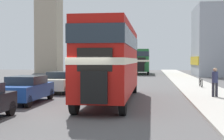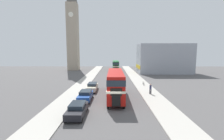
{
  "view_description": "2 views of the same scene",
  "coord_description": "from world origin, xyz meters",
  "px_view_note": "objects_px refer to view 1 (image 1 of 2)",
  "views": [
    {
      "loc": [
        2.89,
        -13.05,
        2.35
      ],
      "look_at": [
        0.64,
        4.63,
        1.78
      ],
      "focal_mm": 50.0,
      "sensor_mm": 36.0,
      "label": 1
    },
    {
      "loc": [
        0.25,
        -18.78,
        7.18
      ],
      "look_at": [
        0.0,
        18.64,
        2.86
      ],
      "focal_mm": 24.0,
      "sensor_mm": 36.0,
      "label": 2
    }
  ],
  "objects_px": {
    "bus_distant": "(142,59)",
    "pedestrian_walking": "(215,80)",
    "bicycle_on_pavement": "(201,83)",
    "car_parked_far": "(61,82)",
    "car_parked_mid": "(26,89)",
    "double_decker_bus": "(112,57)"
  },
  "relations": [
    {
      "from": "car_parked_far",
      "to": "car_parked_mid",
      "type": "bearing_deg",
      "value": -92.48
    },
    {
      "from": "car_parked_far",
      "to": "double_decker_bus",
      "type": "bearing_deg",
      "value": -45.45
    },
    {
      "from": "double_decker_bus",
      "to": "pedestrian_walking",
      "type": "xyz_separation_m",
      "value": [
        6.06,
        1.79,
        -1.41
      ]
    },
    {
      "from": "car_parked_mid",
      "to": "pedestrian_walking",
      "type": "xyz_separation_m",
      "value": [
        10.62,
        3.17,
        0.35
      ]
    },
    {
      "from": "bus_distant",
      "to": "pedestrian_walking",
      "type": "height_order",
      "value": "bus_distant"
    },
    {
      "from": "car_parked_far",
      "to": "pedestrian_walking",
      "type": "distance_m",
      "value": 10.7
    },
    {
      "from": "bus_distant",
      "to": "bicycle_on_pavement",
      "type": "distance_m",
      "value": 27.04
    },
    {
      "from": "bicycle_on_pavement",
      "to": "double_decker_bus",
      "type": "bearing_deg",
      "value": -125.45
    },
    {
      "from": "bicycle_on_pavement",
      "to": "car_parked_far",
      "type": "bearing_deg",
      "value": -157.16
    },
    {
      "from": "pedestrian_walking",
      "to": "bicycle_on_pavement",
      "type": "bearing_deg",
      "value": 87.98
    },
    {
      "from": "car_parked_mid",
      "to": "car_parked_far",
      "type": "height_order",
      "value": "car_parked_far"
    },
    {
      "from": "bus_distant",
      "to": "pedestrian_walking",
      "type": "bearing_deg",
      "value": -80.8
    },
    {
      "from": "car_parked_far",
      "to": "pedestrian_walking",
      "type": "xyz_separation_m",
      "value": [
        10.37,
        -2.59,
        0.33
      ]
    },
    {
      "from": "car_parked_far",
      "to": "bus_distant",
      "type": "bearing_deg",
      "value": 80.87
    },
    {
      "from": "bus_distant",
      "to": "car_parked_mid",
      "type": "distance_m",
      "value": 37.01
    },
    {
      "from": "double_decker_bus",
      "to": "car_parked_mid",
      "type": "height_order",
      "value": "double_decker_bus"
    },
    {
      "from": "pedestrian_walking",
      "to": "double_decker_bus",
      "type": "bearing_deg",
      "value": -163.55
    },
    {
      "from": "double_decker_bus",
      "to": "car_parked_mid",
      "type": "relative_size",
      "value": 2.64
    },
    {
      "from": "car_parked_mid",
      "to": "car_parked_far",
      "type": "xyz_separation_m",
      "value": [
        0.25,
        5.76,
        0.01
      ]
    },
    {
      "from": "double_decker_bus",
      "to": "car_parked_far",
      "type": "xyz_separation_m",
      "value": [
        -4.31,
        4.38,
        -1.75
      ]
    },
    {
      "from": "car_parked_far",
      "to": "bicycle_on_pavement",
      "type": "relative_size",
      "value": 2.61
    },
    {
      "from": "bicycle_on_pavement",
      "to": "bus_distant",
      "type": "bearing_deg",
      "value": 102.12
    }
  ]
}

